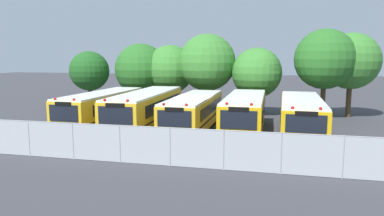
# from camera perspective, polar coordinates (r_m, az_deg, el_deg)

# --- Properties ---
(ground_plane) EXTENTS (160.00, 160.00, 0.00)m
(ground_plane) POSITION_cam_1_polar(r_m,az_deg,el_deg) (24.84, 0.50, -3.67)
(ground_plane) COLOR #38383D
(school_bus_0) EXTENTS (2.59, 9.87, 2.68)m
(school_bus_0) POSITION_cam_1_polar(r_m,az_deg,el_deg) (26.76, -14.19, 0.00)
(school_bus_0) COLOR yellow
(school_bus_0) RESTS_ON ground_plane
(school_bus_1) EXTENTS (2.82, 11.02, 2.76)m
(school_bus_1) POSITION_cam_1_polar(r_m,az_deg,el_deg) (25.55, -7.34, -0.10)
(school_bus_1) COLOR yellow
(school_bus_1) RESTS_ON ground_plane
(school_bus_2) EXTENTS (2.53, 10.07, 2.55)m
(school_bus_2) POSITION_cam_1_polar(r_m,az_deg,el_deg) (24.66, 0.32, -0.58)
(school_bus_2) COLOR yellow
(school_bus_2) RESTS_ON ground_plane
(school_bus_3) EXTENTS (2.53, 9.73, 2.70)m
(school_bus_3) POSITION_cam_1_polar(r_m,az_deg,el_deg) (23.84, 8.53, -0.79)
(school_bus_3) COLOR yellow
(school_bus_3) RESTS_ON ground_plane
(school_bus_4) EXTENTS (2.81, 10.20, 2.58)m
(school_bus_4) POSITION_cam_1_polar(r_m,az_deg,el_deg) (24.15, 17.18, -1.10)
(school_bus_4) COLOR yellow
(school_bus_4) RESTS_ON ground_plane
(tree_0) EXTENTS (3.81, 3.81, 5.68)m
(tree_0) POSITION_cam_1_polar(r_m,az_deg,el_deg) (35.88, -16.33, 5.71)
(tree_0) COLOR #4C3823
(tree_0) RESTS_ON ground_plane
(tree_1) EXTENTS (5.00, 5.00, 6.42)m
(tree_1) POSITION_cam_1_polar(r_m,az_deg,el_deg) (34.77, -8.09, 6.14)
(tree_1) COLOR #4C3823
(tree_1) RESTS_ON ground_plane
(tree_2) EXTENTS (4.62, 4.62, 6.27)m
(tree_2) POSITION_cam_1_polar(r_m,az_deg,el_deg) (34.02, -3.62, 6.16)
(tree_2) COLOR #4C3823
(tree_2) RESTS_ON ground_plane
(tree_3) EXTENTS (5.18, 5.18, 7.22)m
(tree_3) POSITION_cam_1_polar(r_m,az_deg,el_deg) (32.26, 2.38, 7.28)
(tree_3) COLOR #4C3823
(tree_3) RESTS_ON ground_plane
(tree_4) EXTENTS (4.37, 4.37, 5.93)m
(tree_4) POSITION_cam_1_polar(r_m,az_deg,el_deg) (31.45, 10.54, 5.79)
(tree_4) COLOR #4C3823
(tree_4) RESTS_ON ground_plane
(tree_5) EXTENTS (4.99, 4.99, 7.44)m
(tree_5) POSITION_cam_1_polar(r_m,az_deg,el_deg) (31.54, 20.42, 7.50)
(tree_5) COLOR #4C3823
(tree_5) RESTS_ON ground_plane
(tree_6) EXTENTS (4.76, 4.76, 7.16)m
(tree_6) POSITION_cam_1_polar(r_m,az_deg,el_deg) (32.93, 24.05, 6.79)
(tree_6) COLOR #4C3823
(tree_6) RESTS_ON ground_plane
(chainlink_fence) EXTENTS (20.34, 0.07, 1.88)m
(chainlink_fence) POSITION_cam_1_polar(r_m,az_deg,el_deg) (16.72, -3.57, -6.14)
(chainlink_fence) COLOR #9EA0A3
(chainlink_fence) RESTS_ON ground_plane
(traffic_cone) EXTENTS (0.42, 0.42, 0.55)m
(traffic_cone) POSITION_cam_1_polar(r_m,az_deg,el_deg) (20.39, -15.73, -5.83)
(traffic_cone) COLOR #EA5914
(traffic_cone) RESTS_ON ground_plane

